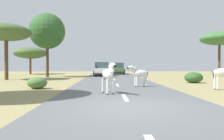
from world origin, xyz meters
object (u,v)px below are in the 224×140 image
at_px(tree_0, 47,31).
at_px(bush_3, 37,83).
at_px(tree_2, 219,39).
at_px(tree_3, 6,33).
at_px(rock_1, 199,78).
at_px(zebra_0, 108,75).
at_px(car_0, 118,69).
at_px(zebra_2, 224,73).
at_px(car_1, 102,70).
at_px(bush_2, 194,77).
at_px(tree_1, 30,53).
at_px(zebra_1, 139,74).

bearing_deg(tree_0, bush_3, -78.07).
bearing_deg(tree_2, tree_3, -157.96).
relative_size(tree_0, rock_1, 15.64).
relative_size(tree_0, tree_2, 1.20).
distance_m(zebra_0, car_0, 24.32).
height_order(zebra_2, car_1, car_1).
xyz_separation_m(zebra_0, car_0, (1.83, 24.25, -0.09)).
bearing_deg(car_0, tree_2, 175.24).
height_order(zebra_0, bush_2, zebra_0).
distance_m(car_1, bush_3, 15.68).
relative_size(car_1, bush_2, 3.04).
bearing_deg(car_0, tree_0, 45.94).
relative_size(tree_2, bush_2, 4.38).
bearing_deg(car_0, rock_1, 126.48).
height_order(car_0, tree_0, tree_0).
height_order(car_0, tree_2, tree_2).
bearing_deg(car_1, tree_2, -167.93).
distance_m(car_1, tree_0, 8.04).
distance_m(car_1, rock_1, 11.67).
relative_size(car_1, bush_3, 3.77).
relative_size(tree_1, tree_2, 0.81).
bearing_deg(bush_2, rock_1, 63.19).
relative_size(car_0, tree_3, 0.83).
bearing_deg(zebra_2, tree_3, -128.68).
distance_m(car_0, tree_3, 17.59).
relative_size(zebra_0, tree_0, 0.20).
bearing_deg(tree_1, zebra_0, -64.72).
bearing_deg(car_1, zebra_0, 91.33).
bearing_deg(rock_1, tree_2, 54.25).
distance_m(tree_1, rock_1, 25.23).
xyz_separation_m(bush_2, rock_1, (2.64, 5.22, -0.31)).
relative_size(tree_0, tree_3, 1.40).
bearing_deg(car_0, zebra_1, 94.38).
distance_m(zebra_0, zebra_1, 4.00).
bearing_deg(zebra_2, tree_0, -145.05).
height_order(car_0, rock_1, car_0).
height_order(zebra_0, tree_1, tree_1).
distance_m(zebra_1, car_0, 20.78).
bearing_deg(bush_3, zebra_1, 5.43).
bearing_deg(zebra_1, bush_2, -68.64).
xyz_separation_m(car_1, tree_0, (-6.38, -1.85, 4.54)).
bearing_deg(rock_1, tree_3, -177.44).
xyz_separation_m(zebra_2, tree_0, (-13.51, 14.31, 4.45)).
bearing_deg(tree_0, tree_3, -118.64).
bearing_deg(bush_2, tree_0, 146.23).
bearing_deg(zebra_2, car_0, -176.52).
xyz_separation_m(zebra_0, bush_3, (-4.16, 2.89, -0.60)).
height_order(tree_2, bush_3, tree_2).
bearing_deg(tree_0, car_0, 41.95).
distance_m(zebra_2, car_0, 22.73).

